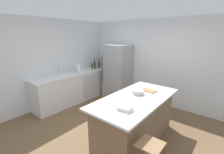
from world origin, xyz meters
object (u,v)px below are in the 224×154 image
object	(u,v)px
kitchen_island	(135,118)
mixing_bowl	(138,92)
refrigerator	(118,72)
sink_faucet	(67,69)
flower_vase	(59,74)
cookbook_stack	(125,109)
vinegar_bottle	(102,64)
wine_bottle	(95,65)
whiskey_bottle	(99,65)
paper_towel_roll	(79,69)
cutting_board	(148,91)
bar_stool	(150,151)
soda_bottle	(101,63)
syrup_bottle	(92,66)
gin_bottle	(97,65)

from	to	relation	value
kitchen_island	mixing_bowl	bearing A→B (deg)	110.39
refrigerator	sink_faucet	size ratio (longest dim) A/B	6.03
flower_vase	cookbook_stack	size ratio (longest dim) A/B	1.26
vinegar_bottle	wine_bottle	xyz separation A→B (m)	(-0.11, -0.29, 0.01)
kitchen_island	flower_vase	size ratio (longest dim) A/B	6.34
whiskey_bottle	wine_bottle	xyz separation A→B (m)	(-0.04, -0.19, 0.01)
cookbook_stack	mixing_bowl	bearing A→B (deg)	105.34
paper_towel_roll	cookbook_stack	distance (m)	2.92
sink_faucet	cutting_board	bearing A→B (deg)	5.31
sink_faucet	kitchen_island	bearing A→B (deg)	-5.57
flower_vase	bar_stool	bearing A→B (deg)	-11.54
kitchen_island	bar_stool	distance (m)	1.03
wine_bottle	sink_faucet	bearing A→B (deg)	-91.13
bar_stool	vinegar_bottle	world-z (taller)	vinegar_bottle
bar_stool	cutting_board	size ratio (longest dim) A/B	1.97
soda_bottle	syrup_bottle	world-z (taller)	soda_bottle
sink_faucet	cutting_board	xyz separation A→B (m)	(2.64, 0.25, -0.15)
cutting_board	paper_towel_roll	bearing A→B (deg)	177.51
kitchen_island	cookbook_stack	xyz separation A→B (m)	(0.14, -0.59, 0.49)
flower_vase	wine_bottle	xyz separation A→B (m)	(-0.10, 1.52, 0.03)
cookbook_stack	mixing_bowl	world-z (taller)	mixing_bowl
kitchen_island	mixing_bowl	distance (m)	0.54
vinegar_bottle	gin_bottle	xyz separation A→B (m)	(-0.08, -0.19, 0.00)
gin_bottle	wine_bottle	distance (m)	0.11
cutting_board	syrup_bottle	bearing A→B (deg)	162.94
bar_stool	vinegar_bottle	xyz separation A→B (m)	(-3.18, 2.47, 0.51)
vinegar_bottle	cutting_board	size ratio (longest dim) A/B	0.91
whiskey_bottle	cutting_board	world-z (taller)	whiskey_bottle
soda_bottle	flower_vase	bearing A→B (deg)	-86.29
wine_bottle	mixing_bowl	distance (m)	2.82
whiskey_bottle	wine_bottle	bearing A→B (deg)	-102.55
wine_bottle	mixing_bowl	size ratio (longest dim) A/B	1.43
paper_towel_roll	mixing_bowl	xyz separation A→B (m)	(2.45, -0.43, -0.09)
sink_faucet	vinegar_bottle	bearing A→B (deg)	84.60
vinegar_bottle	wine_bottle	distance (m)	0.31
whiskey_bottle	cookbook_stack	distance (m)	3.49
bar_stool	syrup_bottle	bearing A→B (deg)	148.06
gin_bottle	kitchen_island	bearing A→B (deg)	-30.65
kitchen_island	cookbook_stack	world-z (taller)	cookbook_stack
kitchen_island	wine_bottle	xyz separation A→B (m)	(-2.60, 1.42, 0.60)
mixing_bowl	vinegar_bottle	bearing A→B (deg)	147.72
bar_stool	flower_vase	xyz separation A→B (m)	(-3.20, 0.65, 0.50)
refrigerator	flower_vase	xyz separation A→B (m)	(-0.80, -1.74, 0.14)
flower_vase	whiskey_bottle	bearing A→B (deg)	91.72
sink_faucet	paper_towel_roll	xyz separation A→B (m)	(0.10, 0.36, -0.02)
vinegar_bottle	whiskey_bottle	distance (m)	0.12
refrigerator	cookbook_stack	bearing A→B (deg)	-50.20
vinegar_bottle	cutting_board	world-z (taller)	vinegar_bottle
paper_towel_roll	gin_bottle	xyz separation A→B (m)	(-0.05, 0.91, -0.01)
mixing_bowl	whiskey_bottle	bearing A→B (deg)	150.08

